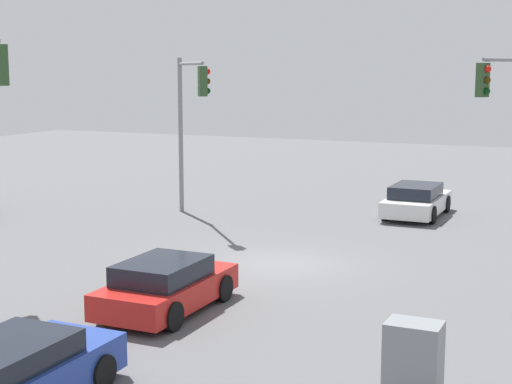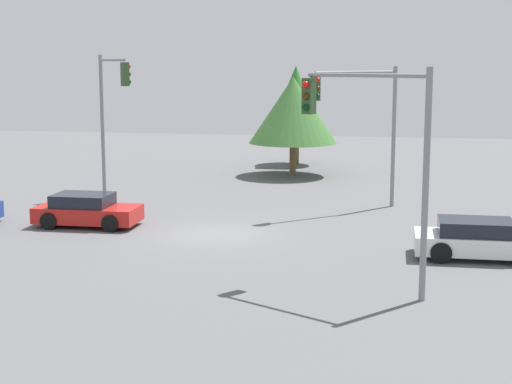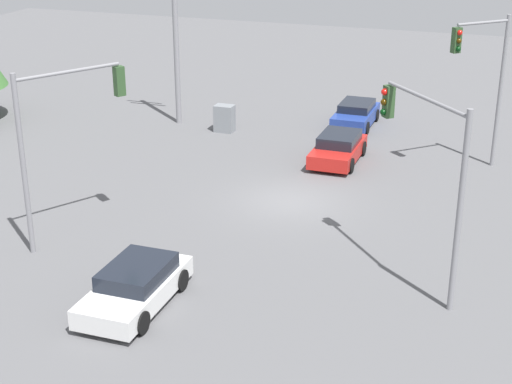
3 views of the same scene
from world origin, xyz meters
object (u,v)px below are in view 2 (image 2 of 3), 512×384
object	(u,v)px
sedan_red	(87,210)
sedan_white	(480,239)
traffic_signal_main	(363,112)
traffic_signal_cross	(111,103)
traffic_signal_aux	(375,139)

from	to	relation	value
sedan_red	sedan_white	bearing A→B (deg)	80.00
traffic_signal_main	traffic_signal_cross	world-z (taller)	traffic_signal_cross
sedan_white	traffic_signal_cross	size ratio (longest dim) A/B	0.65
sedan_white	traffic_signal_main	bearing A→B (deg)	-151.72
traffic_signal_main	traffic_signal_cross	xyz separation A→B (m)	(0.72, 11.65, 0.22)
sedan_red	sedan_white	xyz separation A→B (m)	(-2.61, -14.81, 0.00)
sedan_red	traffic_signal_main	xyz separation A→B (m)	(5.26, -10.57, 3.69)
sedan_red	traffic_signal_aux	distance (m)	13.84
traffic_signal_main	traffic_signal_aux	distance (m)	12.22
traffic_signal_cross	traffic_signal_aux	size ratio (longest dim) A/B	1.07
sedan_white	traffic_signal_aux	world-z (taller)	traffic_signal_aux
traffic_signal_cross	traffic_signal_aux	world-z (taller)	traffic_signal_cross
traffic_signal_cross	traffic_signal_aux	xyz separation A→B (m)	(-12.91, -12.48, -0.19)
traffic_signal_main	sedan_white	bearing A→B (deg)	77.55
sedan_red	traffic_signal_cross	bearing A→B (deg)	-169.74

